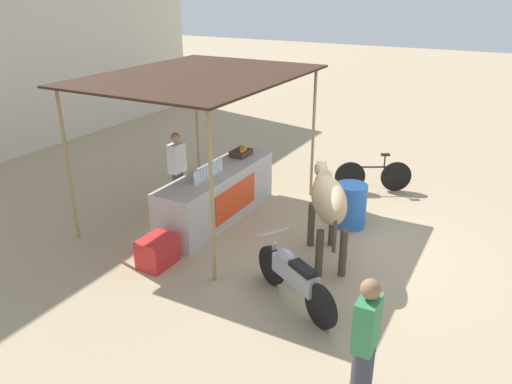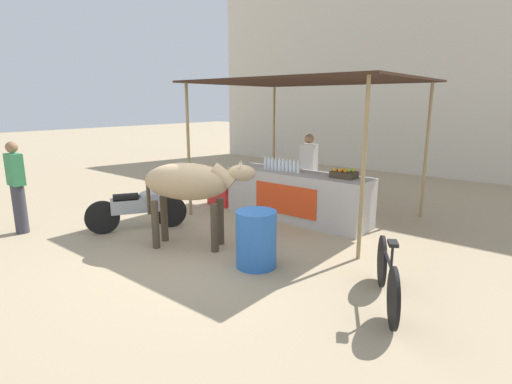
{
  "view_description": "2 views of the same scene",
  "coord_description": "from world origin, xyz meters",
  "px_view_note": "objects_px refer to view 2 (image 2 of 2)",
  "views": [
    {
      "loc": [
        -7.32,
        -2.61,
        4.18
      ],
      "look_at": [
        -0.04,
        1.34,
        0.72
      ],
      "focal_mm": 35.0,
      "sensor_mm": 36.0,
      "label": 1
    },
    {
      "loc": [
        4.3,
        -4.3,
        2.32
      ],
      "look_at": [
        0.11,
        0.79,
        0.82
      ],
      "focal_mm": 28.0,
      "sensor_mm": 36.0,
      "label": 2
    }
  ],
  "objects_px": {
    "bicycle_leaning": "(387,276)",
    "passerby_on_street": "(17,187)",
    "cooler_box": "(223,194)",
    "water_barrel": "(256,239)",
    "vendor_behind_counter": "(308,172)",
    "motorcycle_parked": "(138,208)",
    "cow": "(191,185)",
    "stall_counter": "(297,196)",
    "fruit_crate": "(344,174)"
  },
  "relations": [
    {
      "from": "water_barrel",
      "to": "stall_counter",
      "type": "bearing_deg",
      "value": 110.61
    },
    {
      "from": "fruit_crate",
      "to": "vendor_behind_counter",
      "type": "relative_size",
      "value": 0.27
    },
    {
      "from": "water_barrel",
      "to": "cow",
      "type": "relative_size",
      "value": 0.47
    },
    {
      "from": "stall_counter",
      "to": "passerby_on_street",
      "type": "bearing_deg",
      "value": -130.84
    },
    {
      "from": "fruit_crate",
      "to": "cooler_box",
      "type": "xyz_separation_m",
      "value": [
        -2.95,
        -0.15,
        -0.79
      ]
    },
    {
      "from": "vendor_behind_counter",
      "to": "cow",
      "type": "xyz_separation_m",
      "value": [
        -0.23,
        -3.12,
        0.18
      ]
    },
    {
      "from": "fruit_crate",
      "to": "cow",
      "type": "distance_m",
      "value": 2.81
    },
    {
      "from": "vendor_behind_counter",
      "to": "water_barrel",
      "type": "height_order",
      "value": "vendor_behind_counter"
    },
    {
      "from": "cooler_box",
      "to": "bicycle_leaning",
      "type": "distance_m",
      "value": 5.17
    },
    {
      "from": "cooler_box",
      "to": "bicycle_leaning",
      "type": "bearing_deg",
      "value": -24.37
    },
    {
      "from": "cooler_box",
      "to": "motorcycle_parked",
      "type": "height_order",
      "value": "motorcycle_parked"
    },
    {
      "from": "bicycle_leaning",
      "to": "fruit_crate",
      "type": "bearing_deg",
      "value": 127.67
    },
    {
      "from": "bicycle_leaning",
      "to": "passerby_on_street",
      "type": "distance_m",
      "value": 6.33
    },
    {
      "from": "cow",
      "to": "bicycle_leaning",
      "type": "height_order",
      "value": "cow"
    },
    {
      "from": "cow",
      "to": "passerby_on_street",
      "type": "xyz_separation_m",
      "value": [
        -2.9,
        -1.5,
        -0.18
      ]
    },
    {
      "from": "fruit_crate",
      "to": "bicycle_leaning",
      "type": "relative_size",
      "value": 0.3
    },
    {
      "from": "fruit_crate",
      "to": "water_barrel",
      "type": "relative_size",
      "value": 0.54
    },
    {
      "from": "cow",
      "to": "motorcycle_parked",
      "type": "height_order",
      "value": "cow"
    },
    {
      "from": "cooler_box",
      "to": "stall_counter",
      "type": "bearing_deg",
      "value": 2.85
    },
    {
      "from": "water_barrel",
      "to": "motorcycle_parked",
      "type": "height_order",
      "value": "motorcycle_parked"
    },
    {
      "from": "vendor_behind_counter",
      "to": "motorcycle_parked",
      "type": "relative_size",
      "value": 1.04
    },
    {
      "from": "motorcycle_parked",
      "to": "passerby_on_street",
      "type": "bearing_deg",
      "value": -136.29
    },
    {
      "from": "fruit_crate",
      "to": "passerby_on_street",
      "type": "bearing_deg",
      "value": -137.91
    },
    {
      "from": "cooler_box",
      "to": "water_barrel",
      "type": "height_order",
      "value": "water_barrel"
    },
    {
      "from": "cooler_box",
      "to": "passerby_on_street",
      "type": "relative_size",
      "value": 0.36
    },
    {
      "from": "bicycle_leaning",
      "to": "passerby_on_street",
      "type": "height_order",
      "value": "passerby_on_street"
    },
    {
      "from": "cooler_box",
      "to": "passerby_on_street",
      "type": "bearing_deg",
      "value": -110.26
    },
    {
      "from": "stall_counter",
      "to": "passerby_on_street",
      "type": "height_order",
      "value": "passerby_on_street"
    },
    {
      "from": "fruit_crate",
      "to": "cow",
      "type": "relative_size",
      "value": 0.25
    },
    {
      "from": "water_barrel",
      "to": "bicycle_leaning",
      "type": "bearing_deg",
      "value": 3.34
    },
    {
      "from": "fruit_crate",
      "to": "cow",
      "type": "height_order",
      "value": "cow"
    },
    {
      "from": "vendor_behind_counter",
      "to": "cow",
      "type": "relative_size",
      "value": 0.94
    },
    {
      "from": "fruit_crate",
      "to": "passerby_on_street",
      "type": "height_order",
      "value": "passerby_on_street"
    },
    {
      "from": "motorcycle_parked",
      "to": "bicycle_leaning",
      "type": "height_order",
      "value": "motorcycle_parked"
    },
    {
      "from": "stall_counter",
      "to": "cooler_box",
      "type": "height_order",
      "value": "stall_counter"
    },
    {
      "from": "fruit_crate",
      "to": "stall_counter",
      "type": "bearing_deg",
      "value": -177.15
    },
    {
      "from": "vendor_behind_counter",
      "to": "stall_counter",
      "type": "bearing_deg",
      "value": -74.22
    },
    {
      "from": "cow",
      "to": "water_barrel",
      "type": "bearing_deg",
      "value": 1.23
    },
    {
      "from": "vendor_behind_counter",
      "to": "water_barrel",
      "type": "relative_size",
      "value": 2.01
    },
    {
      "from": "cow",
      "to": "motorcycle_parked",
      "type": "xyz_separation_m",
      "value": [
        -1.4,
        -0.07,
        -0.6
      ]
    },
    {
      "from": "vendor_behind_counter",
      "to": "cow",
      "type": "distance_m",
      "value": 3.13
    },
    {
      "from": "cooler_box",
      "to": "water_barrel",
      "type": "bearing_deg",
      "value": -38.36
    },
    {
      "from": "motorcycle_parked",
      "to": "cow",
      "type": "bearing_deg",
      "value": 2.75
    },
    {
      "from": "fruit_crate",
      "to": "cooler_box",
      "type": "height_order",
      "value": "fruit_crate"
    },
    {
      "from": "water_barrel",
      "to": "passerby_on_street",
      "type": "xyz_separation_m",
      "value": [
        -4.22,
        -1.53,
        0.44
      ]
    },
    {
      "from": "water_barrel",
      "to": "passerby_on_street",
      "type": "distance_m",
      "value": 4.51
    },
    {
      "from": "vendor_behind_counter",
      "to": "water_barrel",
      "type": "distance_m",
      "value": 3.31
    },
    {
      "from": "water_barrel",
      "to": "bicycle_leaning",
      "type": "xyz_separation_m",
      "value": [
        1.87,
        0.11,
        -0.06
      ]
    },
    {
      "from": "cow",
      "to": "bicycle_leaning",
      "type": "distance_m",
      "value": 3.27
    },
    {
      "from": "fruit_crate",
      "to": "cow",
      "type": "bearing_deg",
      "value": -120.81
    }
  ]
}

